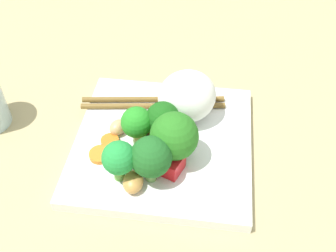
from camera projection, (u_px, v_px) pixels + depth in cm
name	position (u px, v px, depth cm)	size (l,w,h in cm)	color
ground_plane	(163.00, 152.00, 57.73)	(110.00, 110.00, 2.00)	tan
square_plate	(163.00, 144.00, 56.44)	(24.01, 24.01, 1.61)	white
rice_mound	(187.00, 96.00, 56.53)	(8.22, 7.43, 7.43)	white
broccoli_floret_0	(151.00, 157.00, 48.53)	(5.15, 5.15, 6.62)	#6B9F4F
broccoli_floret_1	(137.00, 124.00, 52.79)	(4.16, 4.16, 6.14)	#7EB05C
broccoli_floret_2	(174.00, 136.00, 50.43)	(6.18, 6.18, 7.54)	#68A147
broccoli_floret_3	(159.00, 118.00, 53.37)	(4.59, 4.59, 6.41)	#56973F
broccoli_floret_4	(119.00, 159.00, 48.31)	(4.19, 4.19, 6.28)	#5F9D3C
carrot_slice_0	(141.00, 157.00, 53.37)	(2.66, 2.66, 0.54)	orange
carrot_slice_1	(172.00, 144.00, 54.79)	(2.21, 2.21, 0.75)	orange
carrot_slice_2	(100.00, 155.00, 53.54)	(2.98, 2.98, 0.66)	orange
carrot_slice_3	(126.00, 154.00, 53.72)	(2.63, 2.63, 0.56)	orange
carrot_slice_4	(110.00, 141.00, 55.22)	(2.44, 2.44, 0.67)	orange
pepper_chunk_0	(149.00, 126.00, 56.18)	(2.11, 1.82, 2.18)	red
pepper_chunk_1	(169.00, 163.00, 51.39)	(3.07, 3.24, 2.39)	red
chicken_piece_0	(157.00, 152.00, 52.70)	(3.26, 2.66, 2.46)	tan
chicken_piece_1	(118.00, 127.00, 56.09)	(2.63, 2.10, 2.04)	tan
chicken_piece_2	(133.00, 182.00, 49.59)	(3.26, 2.53, 2.01)	#C08944
chopstick_pair	(153.00, 103.00, 60.56)	(4.02, 21.40, 0.82)	brown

